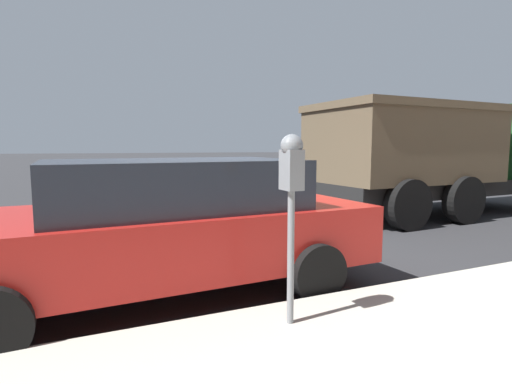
% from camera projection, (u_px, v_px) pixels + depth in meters
% --- Properties ---
extents(ground_plane, '(220.00, 220.00, 0.00)m').
position_uv_depth(ground_plane, '(212.00, 259.00, 5.97)').
color(ground_plane, '#2B2B2D').
extents(parking_meter, '(0.21, 0.19, 1.64)m').
position_uv_depth(parking_meter, '(291.00, 180.00, 3.36)').
color(parking_meter, gray).
rests_on(parking_meter, sidewalk).
extents(car_red, '(2.28, 4.90, 1.53)m').
position_uv_depth(car_red, '(162.00, 224.00, 4.49)').
color(car_red, '#B21E19').
rests_on(car_red, ground_plane).
extents(dump_truck, '(2.94, 6.75, 2.71)m').
position_uv_depth(dump_truck, '(438.00, 152.00, 9.94)').
color(dump_truck, black).
rests_on(dump_truck, ground_plane).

